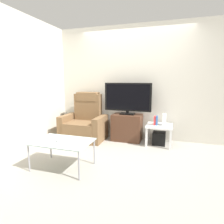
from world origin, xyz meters
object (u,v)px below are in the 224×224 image
(subwoofer_box, at_px, (159,138))
(book_leftmost, at_px, (155,121))
(television, at_px, (128,98))
(book_middle, at_px, (157,120))
(game_console, at_px, (164,120))
(side_table, at_px, (159,128))
(recliner_armchair, at_px, (85,123))
(coffee_table, at_px, (62,143))
(cell_phone, at_px, (61,140))
(tv_stand, at_px, (127,127))

(subwoofer_box, height_order, book_leftmost, book_leftmost)
(television, distance_m, book_leftmost, 0.78)
(book_middle, height_order, game_console, game_console)
(book_leftmost, bearing_deg, book_middle, 0.00)
(television, xyz_separation_m, book_leftmost, (0.62, -0.12, -0.45))
(side_table, bearing_deg, recliner_armchair, -176.37)
(subwoofer_box, bearing_deg, coffee_table, -130.99)
(subwoofer_box, distance_m, book_leftmost, 0.40)
(coffee_table, bearing_deg, recliner_armchair, 102.60)
(recliner_armchair, relative_size, coffee_table, 1.20)
(side_table, bearing_deg, subwoofer_box, 63.43)
(coffee_table, bearing_deg, cell_phone, 166.72)
(side_table, xyz_separation_m, book_middle, (-0.06, -0.02, 0.16))
(television, relative_size, book_middle, 5.41)
(tv_stand, bearing_deg, book_middle, -8.83)
(side_table, relative_size, game_console, 2.25)
(side_table, bearing_deg, cell_phone, -131.91)
(tv_stand, height_order, coffee_table, tv_stand)
(tv_stand, distance_m, cell_phone, 1.79)
(book_middle, bearing_deg, book_leftmost, 180.00)
(cell_phone, bearing_deg, television, 89.68)
(recliner_armchair, relative_size, subwoofer_box, 4.04)
(television, relative_size, cell_phone, 7.07)
(game_console, relative_size, cell_phone, 1.60)
(television, xyz_separation_m, side_table, (0.72, -0.10, -0.61))
(side_table, bearing_deg, coffee_table, -130.99)
(side_table, relative_size, subwoofer_box, 2.02)
(coffee_table, bearing_deg, book_middle, 49.87)
(recliner_armchair, distance_m, book_middle, 1.65)
(book_middle, xyz_separation_m, game_console, (0.15, 0.03, 0.02))
(side_table, relative_size, book_leftmost, 2.89)
(tv_stand, xyz_separation_m, cell_phone, (-0.68, -1.65, 0.14))
(tv_stand, xyz_separation_m, game_console, (0.81, -0.07, 0.25))
(side_table, height_order, book_leftmost, book_leftmost)
(coffee_table, bearing_deg, tv_stand, 68.78)
(recliner_armchair, distance_m, subwoofer_box, 1.72)
(coffee_table, bearing_deg, side_table, 49.01)
(book_leftmost, xyz_separation_m, cell_phone, (-1.31, -1.55, -0.08))
(tv_stand, height_order, side_table, tv_stand)
(subwoofer_box, xyz_separation_m, game_console, (0.09, 0.01, 0.41))
(book_leftmost, distance_m, cell_phone, 2.02)
(subwoofer_box, bearing_deg, recliner_armchair, -176.37)
(subwoofer_box, xyz_separation_m, book_middle, (-0.06, -0.02, 0.39))
(tv_stand, relative_size, television, 0.62)
(tv_stand, bearing_deg, recliner_armchair, -168.88)
(cell_phone, bearing_deg, subwoofer_box, 69.97)
(game_console, distance_m, coffee_table, 2.16)
(tv_stand, xyz_separation_m, coffee_table, (-0.64, -1.66, 0.11))
(television, relative_size, book_leftmost, 5.67)
(side_table, distance_m, cell_phone, 2.10)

